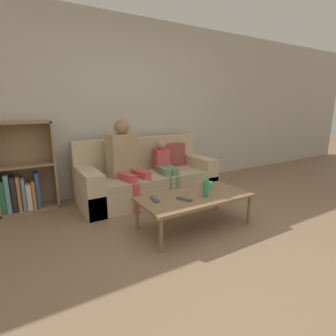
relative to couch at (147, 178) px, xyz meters
name	(u,v)px	position (x,y,z in m)	size (l,w,h in m)	color
ground_plane	(230,263)	(-0.16, -1.89, -0.28)	(22.00, 22.00, 0.00)	#84664C
wall_back	(121,107)	(-0.16, 0.53, 1.02)	(12.00, 0.06, 2.60)	#B7B2A8
couch	(147,178)	(0.00, 0.00, 0.00)	(1.95, 0.84, 0.85)	tan
bookshelf	(23,177)	(-1.57, 0.37, 0.16)	(0.69, 0.28, 1.14)	#8E7051
coffee_table	(195,198)	(0.00, -1.17, 0.06)	(1.23, 0.61, 0.37)	brown
person_adult	(125,157)	(-0.36, -0.07, 0.37)	(0.48, 0.65, 1.15)	#C6474C
person_child	(165,166)	(0.22, -0.15, 0.19)	(0.28, 0.61, 0.84)	#66845B
cup_near	(209,186)	(0.27, -1.08, 0.13)	(0.09, 0.09, 0.09)	#4CB77A
tv_remote_0	(184,199)	(-0.18, -1.22, 0.10)	(0.12, 0.17, 0.02)	#47474C
tv_remote_1	(155,199)	(-0.44, -1.06, 0.10)	(0.08, 0.18, 0.02)	#47474C
bottle	(206,187)	(0.08, -1.25, 0.19)	(0.06, 0.06, 0.25)	#33844C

